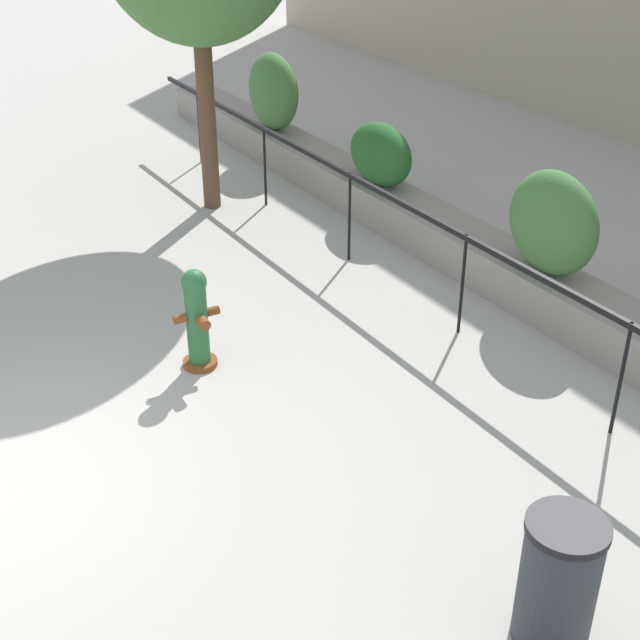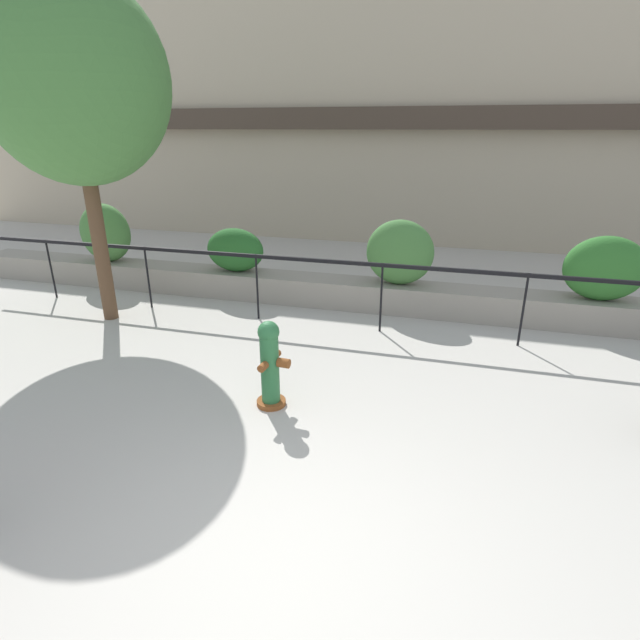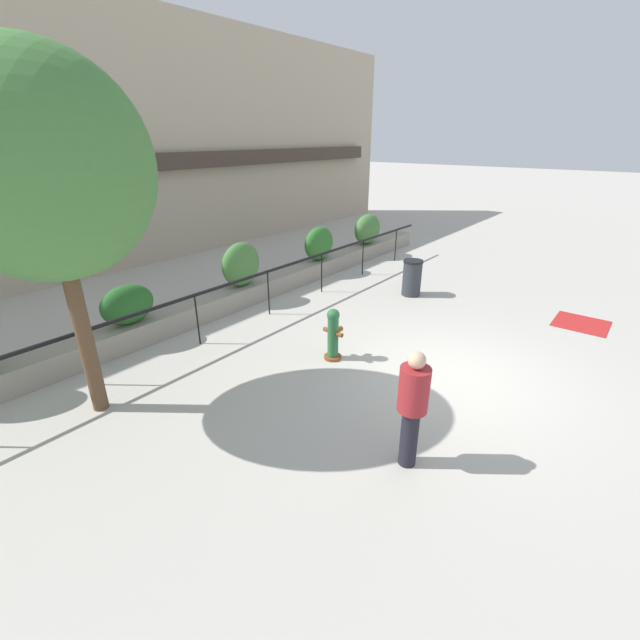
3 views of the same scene
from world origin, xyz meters
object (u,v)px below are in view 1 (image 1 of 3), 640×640
object	(u,v)px
hedge_bush_0	(273,91)
hedge_bush_1	(381,154)
hedge_bush_2	(553,223)
fire_hydrant	(197,318)
trash_bin	(558,582)

from	to	relation	value
hedge_bush_0	hedge_bush_1	bearing A→B (deg)	0.00
hedge_bush_0	hedge_bush_2	bearing A→B (deg)	0.00
hedge_bush_1	hedge_bush_2	distance (m)	3.18
hedge_bush_2	fire_hydrant	bearing A→B (deg)	-105.01
fire_hydrant	trash_bin	size ratio (longest dim) A/B	1.07
hedge_bush_1	hedge_bush_0	bearing A→B (deg)	180.00
hedge_bush_2	fire_hydrant	world-z (taller)	hedge_bush_2
hedge_bush_2	trash_bin	world-z (taller)	hedge_bush_2
hedge_bush_2	trash_bin	size ratio (longest dim) A/B	1.18
trash_bin	hedge_bush_0	bearing A→B (deg)	161.13
hedge_bush_0	fire_hydrant	size ratio (longest dim) A/B	1.11
hedge_bush_2	hedge_bush_1	bearing A→B (deg)	180.00
trash_bin	hedge_bush_1	bearing A→B (deg)	153.71
hedge_bush_1	trash_bin	size ratio (longest dim) A/B	1.14
hedge_bush_1	trash_bin	xyz separation A→B (m)	(6.56, -3.24, -0.41)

